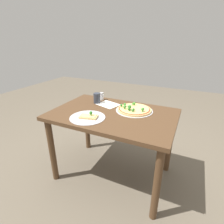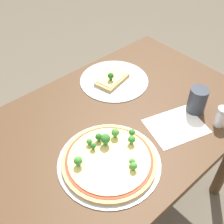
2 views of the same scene
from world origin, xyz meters
name	(u,v)px [view 2 (image 2 of 2)]	position (x,y,z in m)	size (l,w,h in m)	color
ground_plane	(116,207)	(0.00, 0.00, 0.00)	(8.00, 8.00, 0.00)	brown
dining_table	(117,136)	(0.00, 0.00, 0.63)	(1.17, 0.76, 0.73)	#4C331E
pizza_tray_whole	(109,159)	(0.16, 0.14, 0.75)	(0.36, 0.36, 0.07)	#B7B7BC
pizza_tray_slice	(113,80)	(-0.15, -0.20, 0.74)	(0.32, 0.32, 0.06)	#B7B7BC
drinking_cup	(197,100)	(-0.27, 0.18, 0.79)	(0.07, 0.07, 0.11)	#2D333D
condiment_shaker	(221,117)	(-0.27, 0.29, 0.78)	(0.04, 0.04, 0.09)	silver
paper_menu	(176,126)	(-0.14, 0.18, 0.74)	(0.22, 0.17, 0.00)	white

